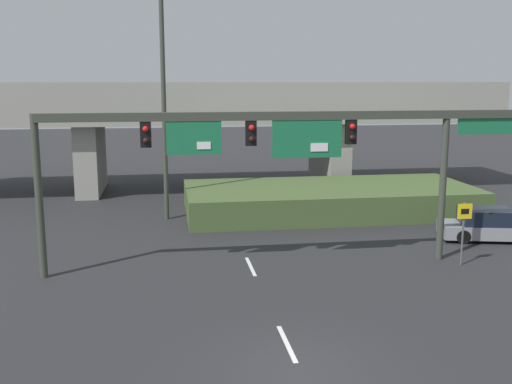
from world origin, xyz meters
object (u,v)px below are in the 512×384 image
object	(u,v)px
signal_gantry	(282,139)
parked_sedan_near_right	(488,225)
highway_light_pole_near	(163,68)
speed_limit_sign	(464,225)

from	to	relation	value
signal_gantry	parked_sedan_near_right	size ratio (longest dim) A/B	4.10
signal_gantry	highway_light_pole_near	distance (m)	10.40
speed_limit_sign	highway_light_pole_near	xyz separation A→B (m)	(-11.51, 9.91, 6.18)
speed_limit_sign	parked_sedan_near_right	size ratio (longest dim) A/B	0.55
highway_light_pole_near	parked_sedan_near_right	xyz separation A→B (m)	(14.57, -6.45, -7.17)
signal_gantry	highway_light_pole_near	xyz separation A→B (m)	(-4.39, 8.99, 2.81)
highway_light_pole_near	parked_sedan_near_right	world-z (taller)	highway_light_pole_near
highway_light_pole_near	parked_sedan_near_right	size ratio (longest dim) A/B	3.21
signal_gantry	speed_limit_sign	bearing A→B (deg)	-7.35
highway_light_pole_near	parked_sedan_near_right	distance (m)	17.47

